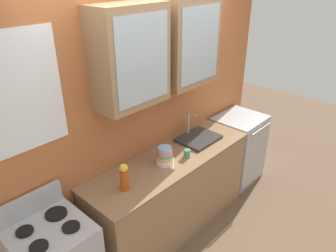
{
  "coord_description": "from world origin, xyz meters",
  "views": [
    {
      "loc": [
        -2.07,
        -1.86,
        2.65
      ],
      "look_at": [
        -0.05,
        0.0,
        1.28
      ],
      "focal_mm": 34.73,
      "sensor_mm": 36.0,
      "label": 1
    }
  ],
  "objects_px": {
    "sink_faucet": "(198,138)",
    "bowl_stack": "(165,156)",
    "cup_near_sink": "(187,153)",
    "dishwasher": "(237,148)",
    "vase": "(124,177)"
  },
  "relations": [
    {
      "from": "sink_faucet",
      "to": "dishwasher",
      "type": "xyz_separation_m",
      "value": [
        0.83,
        -0.05,
        -0.48
      ]
    },
    {
      "from": "cup_near_sink",
      "to": "vase",
      "type": "bearing_deg",
      "value": 175.61
    },
    {
      "from": "vase",
      "to": "sink_faucet",
      "type": "bearing_deg",
      "value": 4.38
    },
    {
      "from": "dishwasher",
      "to": "bowl_stack",
      "type": "bearing_deg",
      "value": -179.48
    },
    {
      "from": "sink_faucet",
      "to": "cup_near_sink",
      "type": "xyz_separation_m",
      "value": [
        -0.37,
        -0.15,
        0.02
      ]
    },
    {
      "from": "sink_faucet",
      "to": "dishwasher",
      "type": "relative_size",
      "value": 0.49
    },
    {
      "from": "bowl_stack",
      "to": "dishwasher",
      "type": "distance_m",
      "value": 1.53
    },
    {
      "from": "bowl_stack",
      "to": "vase",
      "type": "bearing_deg",
      "value": -176.96
    },
    {
      "from": "vase",
      "to": "dishwasher",
      "type": "bearing_deg",
      "value": 1.21
    },
    {
      "from": "bowl_stack",
      "to": "dishwasher",
      "type": "xyz_separation_m",
      "value": [
        1.43,
        0.01,
        -0.53
      ]
    },
    {
      "from": "cup_near_sink",
      "to": "dishwasher",
      "type": "bearing_deg",
      "value": 4.8
    },
    {
      "from": "sink_faucet",
      "to": "vase",
      "type": "bearing_deg",
      "value": -175.62
    },
    {
      "from": "vase",
      "to": "cup_near_sink",
      "type": "distance_m",
      "value": 0.78
    },
    {
      "from": "vase",
      "to": "dishwasher",
      "type": "relative_size",
      "value": 0.28
    },
    {
      "from": "sink_faucet",
      "to": "bowl_stack",
      "type": "relative_size",
      "value": 2.5
    }
  ]
}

